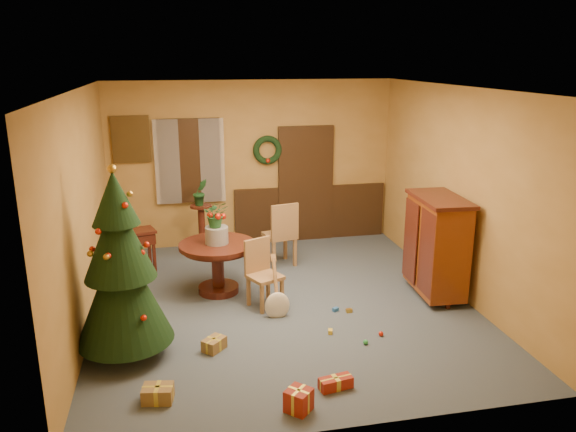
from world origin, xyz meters
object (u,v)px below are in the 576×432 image
object	(u,v)px
chair_near	(262,271)
writing_desk	(130,242)
dining_table	(218,258)
christmas_tree	(121,269)
sideboard	(437,244)

from	to	relation	value
chair_near	writing_desk	world-z (taller)	chair_near
chair_near	dining_table	bearing A→B (deg)	135.04
christmas_tree	sideboard	size ratio (longest dim) A/B	1.53
chair_near	christmas_tree	distance (m)	2.07
christmas_tree	sideboard	world-z (taller)	christmas_tree
writing_desk	sideboard	xyz separation A→B (m)	(4.26, -1.78, 0.26)
christmas_tree	writing_desk	world-z (taller)	christmas_tree
dining_table	sideboard	size ratio (longest dim) A/B	0.75
chair_near	writing_desk	distance (m)	2.42
dining_table	chair_near	bearing A→B (deg)	-44.96
christmas_tree	chair_near	bearing A→B (deg)	30.57
sideboard	christmas_tree	bearing A→B (deg)	-168.67
dining_table	writing_desk	bearing A→B (deg)	140.41
dining_table	christmas_tree	bearing A→B (deg)	-126.83
christmas_tree	writing_desk	xyz separation A→B (m)	(-0.09, 2.61, -0.54)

